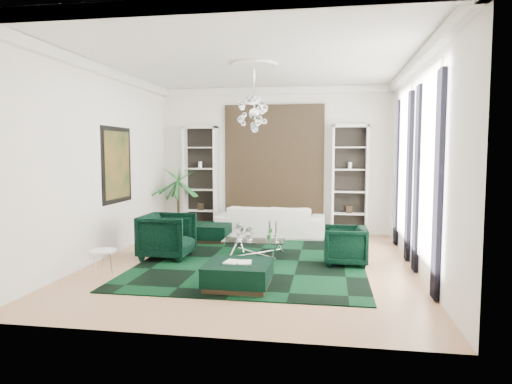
% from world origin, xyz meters
% --- Properties ---
extents(floor, '(6.00, 7.00, 0.02)m').
position_xyz_m(floor, '(0.00, 0.00, -0.01)').
color(floor, tan).
rests_on(floor, ground).
extents(ceiling, '(6.00, 7.00, 0.02)m').
position_xyz_m(ceiling, '(0.00, 0.00, 3.81)').
color(ceiling, white).
rests_on(ceiling, ground).
extents(wall_back, '(6.00, 0.02, 3.80)m').
position_xyz_m(wall_back, '(0.00, 3.51, 1.90)').
color(wall_back, white).
rests_on(wall_back, ground).
extents(wall_front, '(6.00, 0.02, 3.80)m').
position_xyz_m(wall_front, '(0.00, -3.51, 1.90)').
color(wall_front, white).
rests_on(wall_front, ground).
extents(wall_left, '(0.02, 7.00, 3.80)m').
position_xyz_m(wall_left, '(-3.01, 0.00, 1.90)').
color(wall_left, white).
rests_on(wall_left, ground).
extents(wall_right, '(0.02, 7.00, 3.80)m').
position_xyz_m(wall_right, '(3.01, 0.00, 1.90)').
color(wall_right, white).
rests_on(wall_right, ground).
extents(crown_molding, '(6.00, 7.00, 0.18)m').
position_xyz_m(crown_molding, '(0.00, 0.00, 3.70)').
color(crown_molding, white).
rests_on(crown_molding, ceiling).
extents(ceiling_medallion, '(0.90, 0.90, 0.05)m').
position_xyz_m(ceiling_medallion, '(0.00, 0.30, 3.77)').
color(ceiling_medallion, white).
rests_on(ceiling_medallion, ceiling).
extents(tapestry, '(2.50, 0.06, 2.80)m').
position_xyz_m(tapestry, '(0.00, 3.46, 1.90)').
color(tapestry, black).
rests_on(tapestry, wall_back).
extents(shelving_left, '(0.90, 0.38, 2.80)m').
position_xyz_m(shelving_left, '(-1.95, 3.31, 1.40)').
color(shelving_left, white).
rests_on(shelving_left, floor).
extents(shelving_right, '(0.90, 0.38, 2.80)m').
position_xyz_m(shelving_right, '(1.95, 3.31, 1.40)').
color(shelving_right, white).
rests_on(shelving_right, floor).
extents(painting, '(0.04, 1.30, 1.60)m').
position_xyz_m(painting, '(-2.97, 0.60, 1.85)').
color(painting, black).
rests_on(painting, wall_left).
extents(window_near, '(0.03, 1.10, 2.90)m').
position_xyz_m(window_near, '(2.99, -0.90, 1.90)').
color(window_near, white).
rests_on(window_near, wall_right).
extents(curtain_near_a, '(0.07, 0.30, 3.25)m').
position_xyz_m(curtain_near_a, '(2.96, -1.68, 1.65)').
color(curtain_near_a, black).
rests_on(curtain_near_a, floor).
extents(curtain_near_b, '(0.07, 0.30, 3.25)m').
position_xyz_m(curtain_near_b, '(2.96, -0.12, 1.65)').
color(curtain_near_b, black).
rests_on(curtain_near_b, floor).
extents(window_far, '(0.03, 1.10, 2.90)m').
position_xyz_m(window_far, '(2.99, 1.50, 1.90)').
color(window_far, white).
rests_on(window_far, wall_right).
extents(curtain_far_a, '(0.07, 0.30, 3.25)m').
position_xyz_m(curtain_far_a, '(2.96, 0.72, 1.65)').
color(curtain_far_a, black).
rests_on(curtain_far_a, floor).
extents(curtain_far_b, '(0.07, 0.30, 3.25)m').
position_xyz_m(curtain_far_b, '(2.96, 2.28, 1.65)').
color(curtain_far_b, black).
rests_on(curtain_far_b, floor).
extents(rug, '(4.20, 5.00, 0.02)m').
position_xyz_m(rug, '(0.00, 0.30, 0.01)').
color(rug, black).
rests_on(rug, floor).
extents(sofa, '(2.67, 1.04, 0.78)m').
position_xyz_m(sofa, '(0.00, 2.85, 0.39)').
color(sofa, silver).
rests_on(sofa, floor).
extents(armchair_left, '(0.98, 0.96, 0.90)m').
position_xyz_m(armchair_left, '(-1.75, 0.20, 0.45)').
color(armchair_left, black).
rests_on(armchair_left, floor).
extents(armchair_right, '(0.80, 0.78, 0.73)m').
position_xyz_m(armchair_right, '(1.75, 0.20, 0.37)').
color(armchair_right, black).
rests_on(armchair_right, floor).
extents(coffee_table, '(1.20, 1.20, 0.41)m').
position_xyz_m(coffee_table, '(0.00, 0.55, 0.21)').
color(coffee_table, white).
rests_on(coffee_table, floor).
extents(ottoman_side, '(0.93, 0.93, 0.41)m').
position_xyz_m(ottoman_side, '(-1.35, 2.00, 0.21)').
color(ottoman_side, black).
rests_on(ottoman_side, floor).
extents(ottoman_front, '(0.99, 0.99, 0.40)m').
position_xyz_m(ottoman_front, '(0.05, -1.55, 0.20)').
color(ottoman_front, black).
rests_on(ottoman_front, floor).
extents(book, '(0.43, 0.29, 0.03)m').
position_xyz_m(book, '(0.05, -1.55, 0.41)').
color(book, white).
rests_on(book, ottoman_front).
extents(side_table, '(0.46, 0.46, 0.45)m').
position_xyz_m(side_table, '(-2.35, -1.30, 0.22)').
color(side_table, white).
rests_on(side_table, floor).
extents(palm, '(1.41, 1.41, 2.25)m').
position_xyz_m(palm, '(-2.45, 2.95, 1.13)').
color(palm, '#206C2B').
rests_on(palm, floor).
extents(chandelier, '(0.83, 0.83, 0.74)m').
position_xyz_m(chandelier, '(0.00, 0.30, 2.85)').
color(chandelier, white).
rests_on(chandelier, ceiling).
extents(table_plant, '(0.13, 0.10, 0.23)m').
position_xyz_m(table_plant, '(0.30, 0.30, 0.53)').
color(table_plant, '#206C2B').
rests_on(table_plant, coffee_table).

